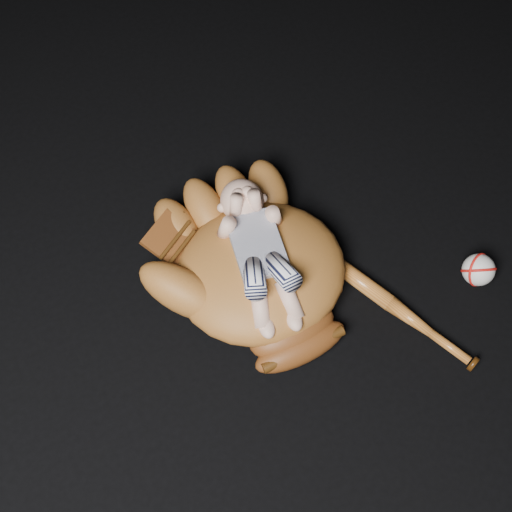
# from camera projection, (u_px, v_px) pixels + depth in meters

# --- Properties ---
(baseball_glove) EXTENTS (0.46, 0.53, 0.16)m
(baseball_glove) POSITION_uv_depth(u_px,v_px,m) (261.00, 267.00, 1.34)
(baseball_glove) COLOR brown
(baseball_glove) RESTS_ON ground
(newborn_baby) EXTENTS (0.23, 0.38, 0.14)m
(newborn_baby) POSITION_uv_depth(u_px,v_px,m) (261.00, 256.00, 1.30)
(newborn_baby) COLOR #D8A48B
(newborn_baby) RESTS_ON baseball_glove
(baseball_bat) EXTENTS (0.17, 0.37, 0.04)m
(baseball_bat) POSITION_uv_depth(u_px,v_px,m) (398.00, 309.00, 1.36)
(baseball_bat) COLOR #A95C20
(baseball_bat) RESTS_ON ground
(baseball) EXTENTS (0.08, 0.08, 0.07)m
(baseball) POSITION_uv_depth(u_px,v_px,m) (479.00, 270.00, 1.39)
(baseball) COLOR silver
(baseball) RESTS_ON ground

